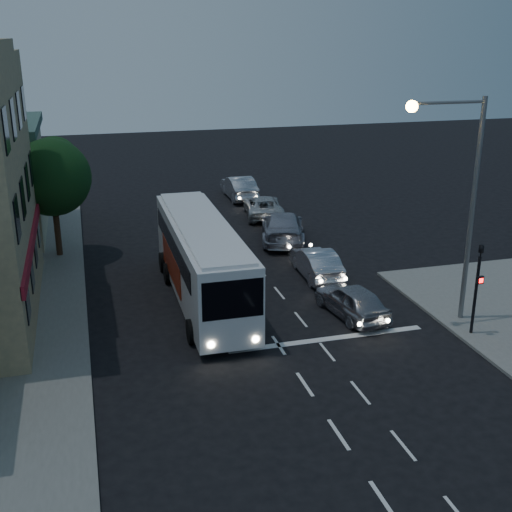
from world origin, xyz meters
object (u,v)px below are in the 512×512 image
object	(u,v)px
tour_bus	(202,259)
car_sedan_a	(316,263)
car_suv	(352,300)
car_sedan_c	(263,206)
street_tree	(51,174)
streetlight	(460,186)
car_extra	(239,187)
traffic_signal_main	(478,279)
car_sedan_b	(283,227)

from	to	relation	value
tour_bus	car_sedan_a	distance (m)	6.18
car_suv	car_sedan_c	world-z (taller)	car_suv
street_tree	streetlight	bearing A→B (deg)	-39.51
tour_bus	car_sedan_c	world-z (taller)	tour_bus
car_suv	car_sedan_a	size ratio (longest dim) A/B	0.95
car_extra	street_tree	xyz separation A→B (m)	(-12.39, -9.89, 3.68)
car_suv	streetlight	xyz separation A→B (m)	(3.56, -1.60, 5.03)
car_sedan_c	car_extra	bearing A→B (deg)	-76.83
traffic_signal_main	street_tree	size ratio (longest dim) A/B	0.66
car_suv	car_sedan_a	world-z (taller)	car_sedan_a
car_extra	traffic_signal_main	size ratio (longest dim) A/B	1.21
car_sedan_b	car_sedan_c	size ratio (longest dim) A/B	1.17
car_sedan_a	street_tree	size ratio (longest dim) A/B	0.70
car_extra	streetlight	xyz separation A→B (m)	(3.16, -22.72, 4.91)
car_sedan_b	car_sedan_c	world-z (taller)	car_sedan_b
car_sedan_c	traffic_signal_main	bearing A→B (deg)	108.89
car_sedan_a	tour_bus	bearing A→B (deg)	15.25
car_sedan_a	street_tree	bearing A→B (deg)	-25.67
car_sedan_c	streetlight	bearing A→B (deg)	108.82
car_sedan_c	street_tree	world-z (taller)	street_tree
car_suv	street_tree	distance (m)	16.86
car_sedan_c	streetlight	size ratio (longest dim) A/B	0.55
tour_bus	car_suv	size ratio (longest dim) A/B	2.85
car_suv	car_sedan_c	bearing A→B (deg)	-100.56
car_sedan_b	car_sedan_a	bearing A→B (deg)	104.55
car_sedan_b	traffic_signal_main	size ratio (longest dim) A/B	1.41
car_sedan_a	car_extra	distance (m)	16.36
car_sedan_a	street_tree	world-z (taller)	street_tree
car_sedan_c	car_suv	bearing A→B (deg)	97.05
car_extra	traffic_signal_main	xyz separation A→B (m)	(3.42, -24.14, 1.60)
car_sedan_c	car_sedan_a	bearing A→B (deg)	96.93
car_suv	car_sedan_a	distance (m)	4.76
car_sedan_b	car_sedan_c	bearing A→B (deg)	-77.67
car_sedan_a	street_tree	distance (m)	14.30
streetlight	street_tree	world-z (taller)	streetlight
traffic_signal_main	street_tree	world-z (taller)	street_tree
traffic_signal_main	car_sedan_c	bearing A→B (deg)	99.27
car_sedan_a	car_sedan_c	size ratio (longest dim) A/B	0.88
car_extra	traffic_signal_main	bearing A→B (deg)	98.28
car_sedan_b	car_sedan_c	xyz separation A→B (m)	(0.36, 5.25, -0.15)
car_sedan_a	car_sedan_b	bearing A→B (deg)	-89.37
car_sedan_c	streetlight	distance (m)	18.49
car_sedan_a	car_extra	bearing A→B (deg)	-88.45
car_sedan_b	car_extra	distance (m)	10.41
car_sedan_a	car_sedan_b	distance (m)	5.95
tour_bus	street_tree	distance (m)	10.35
car_sedan_a	streetlight	xyz separation A→B (m)	(3.37, -6.36, 5.02)
tour_bus	car_sedan_b	world-z (taller)	tour_bus
tour_bus	car_sedan_c	distance (m)	14.16
car_suv	street_tree	xyz separation A→B (m)	(-11.99, 11.22, 3.79)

